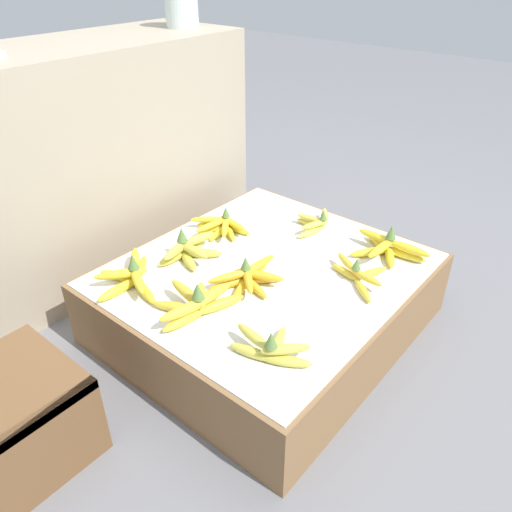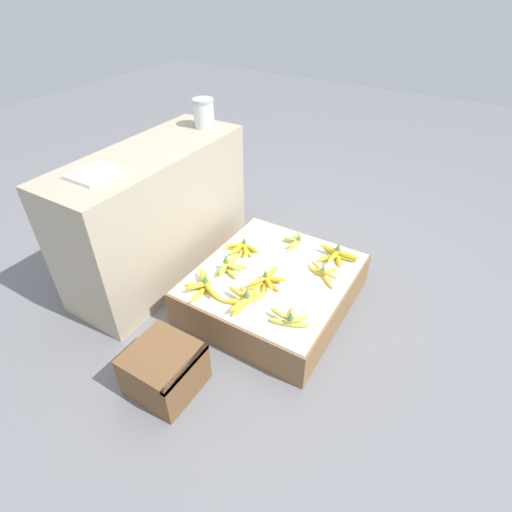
# 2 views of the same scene
# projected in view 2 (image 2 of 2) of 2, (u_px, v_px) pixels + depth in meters

# --- Properties ---
(ground_plane) EXTENTS (10.00, 10.00, 0.00)m
(ground_plane) POSITION_uv_depth(u_px,v_px,m) (273.00, 302.00, 2.39)
(ground_plane) COLOR slate
(display_platform) EXTENTS (0.91, 0.83, 0.22)m
(display_platform) POSITION_uv_depth(u_px,v_px,m) (274.00, 288.00, 2.33)
(display_platform) COLOR olive
(display_platform) RESTS_ON ground_plane
(back_vendor_table) EXTENTS (1.24, 0.46, 0.81)m
(back_vendor_table) POSITION_uv_depth(u_px,v_px,m) (157.00, 215.00, 2.42)
(back_vendor_table) COLOR tan
(back_vendor_table) RESTS_ON ground_plane
(wooden_crate) EXTENTS (0.30, 0.31, 0.24)m
(wooden_crate) POSITION_uv_depth(u_px,v_px,m) (165.00, 369.00, 1.86)
(wooden_crate) COLOR brown
(wooden_crate) RESTS_ON ground_plane
(banana_bunch_front_left) EXTENTS (0.16, 0.22, 0.10)m
(banana_bunch_front_left) POSITION_uv_depth(u_px,v_px,m) (290.00, 319.00, 1.94)
(banana_bunch_front_left) COLOR gold
(banana_bunch_front_left) RESTS_ON display_platform
(banana_bunch_front_midright) EXTENTS (0.20, 0.20, 0.08)m
(banana_bunch_front_midright) POSITION_uv_depth(u_px,v_px,m) (324.00, 273.00, 2.22)
(banana_bunch_front_midright) COLOR gold
(banana_bunch_front_midright) RESTS_ON display_platform
(banana_bunch_front_right) EXTENTS (0.18, 0.25, 0.10)m
(banana_bunch_front_right) POSITION_uv_depth(u_px,v_px,m) (337.00, 255.00, 2.35)
(banana_bunch_front_right) COLOR yellow
(banana_bunch_front_right) RESTS_ON display_platform
(banana_bunch_middle_left) EXTENTS (0.25, 0.19, 0.11)m
(banana_bunch_middle_left) POSITION_uv_depth(u_px,v_px,m) (245.00, 298.00, 2.05)
(banana_bunch_middle_left) COLOR gold
(banana_bunch_middle_left) RESTS_ON display_platform
(banana_bunch_middle_midleft) EXTENTS (0.24, 0.18, 0.09)m
(banana_bunch_middle_midleft) POSITION_uv_depth(u_px,v_px,m) (267.00, 280.00, 2.17)
(banana_bunch_middle_midleft) COLOR gold
(banana_bunch_middle_midleft) RESTS_ON display_platform
(banana_bunch_middle_right) EXTENTS (0.22, 0.13, 0.08)m
(banana_bunch_middle_right) POSITION_uv_depth(u_px,v_px,m) (295.00, 241.00, 2.47)
(banana_bunch_middle_right) COLOR #DBCC4C
(banana_bunch_middle_right) RESTS_ON display_platform
(banana_bunch_back_left) EXTENTS (0.24, 0.26, 0.10)m
(banana_bunch_back_left) POSITION_uv_depth(u_px,v_px,m) (204.00, 286.00, 2.13)
(banana_bunch_back_left) COLOR yellow
(banana_bunch_back_left) RESTS_ON display_platform
(banana_bunch_back_midleft) EXTENTS (0.22, 0.13, 0.11)m
(banana_bunch_back_midleft) POSITION_uv_depth(u_px,v_px,m) (230.00, 266.00, 2.26)
(banana_bunch_back_midleft) COLOR gold
(banana_bunch_back_midleft) RESTS_ON display_platform
(banana_bunch_back_midright) EXTENTS (0.16, 0.21, 0.08)m
(banana_bunch_back_midright) POSITION_uv_depth(u_px,v_px,m) (243.00, 248.00, 2.41)
(banana_bunch_back_midright) COLOR yellow
(banana_bunch_back_midright) RESTS_ON display_platform
(glass_jar) EXTENTS (0.13, 0.13, 0.17)m
(glass_jar) POSITION_uv_depth(u_px,v_px,m) (204.00, 113.00, 2.43)
(glass_jar) COLOR silver
(glass_jar) RESTS_ON back_vendor_table
(foam_tray_white) EXTENTS (0.21, 0.20, 0.02)m
(foam_tray_white) POSITION_uv_depth(u_px,v_px,m) (94.00, 174.00, 1.93)
(foam_tray_white) COLOR white
(foam_tray_white) RESTS_ON back_vendor_table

